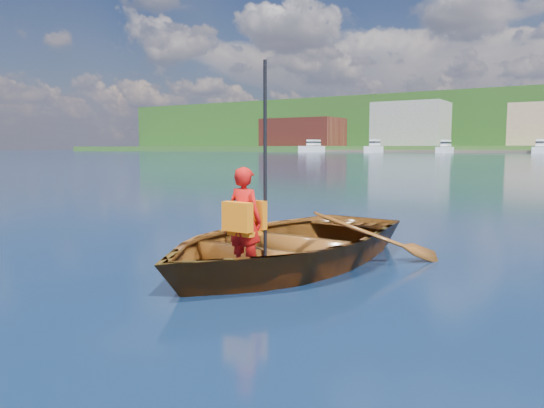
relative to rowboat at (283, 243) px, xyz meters
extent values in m
plane|color=#0C243B|center=(-1.26, 0.16, -0.27)|extent=(600.00, 600.00, 0.00)
imported|color=brown|center=(0.00, 0.00, 0.00)|extent=(3.19, 4.25, 0.84)
imported|color=red|center=(0.08, -0.91, 0.38)|extent=(0.42, 0.29, 1.10)
cube|color=orange|center=(0.07, -1.03, 0.43)|extent=(0.35, 0.13, 0.30)
cube|color=orange|center=(0.09, -0.79, 0.43)|extent=(0.35, 0.11, 0.30)
cube|color=orange|center=(0.08, -0.91, 0.25)|extent=(0.32, 0.24, 0.05)
cylinder|color=black|center=(0.24, -0.77, 0.92)|extent=(0.04, 0.04, 2.18)
cube|color=brown|center=(-91.26, 165.16, 6.73)|extent=(28.00, 16.00, 10.00)
cube|color=gray|center=(-51.26, 165.16, 8.73)|extent=(22.00, 16.00, 14.00)
cube|color=white|center=(-75.68, 143.16, 0.60)|extent=(3.31, 11.83, 2.16)
cube|color=white|center=(-75.68, 144.35, 2.79)|extent=(2.32, 5.32, 1.80)
cube|color=black|center=(-75.68, 144.35, 2.89)|extent=(2.38, 5.56, 0.50)
cube|color=white|center=(-55.10, 143.16, 0.56)|extent=(2.55, 9.11, 2.08)
cube|color=white|center=(-55.10, 144.08, 2.71)|extent=(1.79, 4.10, 1.80)
cube|color=black|center=(-55.10, 144.08, 2.81)|extent=(1.84, 4.28, 0.50)
cube|color=white|center=(-34.53, 143.16, 0.45)|extent=(2.62, 9.36, 1.81)
cube|color=white|center=(-34.53, 144.10, 2.44)|extent=(1.83, 4.21, 1.80)
cube|color=black|center=(-34.53, 144.10, 2.54)|extent=(1.89, 4.40, 0.50)
cube|color=white|center=(-11.13, 143.16, 0.45)|extent=(2.74, 9.78, 1.79)
cube|color=white|center=(-11.13, 144.14, 2.42)|extent=(1.92, 4.40, 1.80)
cube|color=black|center=(-11.13, 144.14, 2.52)|extent=(1.97, 4.60, 0.50)
cylinder|color=#382314|center=(-132.19, 248.36, 15.15)|extent=(0.80, 0.80, 3.55)
sphere|color=#1D5115|center=(-132.19, 248.36, 19.88)|extent=(6.63, 6.63, 6.63)
cylinder|color=#382314|center=(-26.15, 237.14, 12.35)|extent=(0.80, 0.80, 2.44)
sphere|color=#1D5115|center=(-26.15, 237.14, 15.60)|extent=(4.56, 4.56, 4.56)
cylinder|color=#382314|center=(-105.61, 220.17, 9.45)|extent=(0.80, 0.80, 3.44)
sphere|color=#1D5115|center=(-105.61, 220.17, 14.05)|extent=(6.43, 6.43, 6.43)
cylinder|color=#382314|center=(-118.43, 245.31, 14.01)|extent=(0.80, 0.80, 2.50)
sphere|color=#1D5115|center=(-118.43, 245.31, 17.34)|extent=(4.66, 4.66, 4.66)
cylinder|color=#382314|center=(-104.00, 225.06, 9.97)|extent=(0.80, 0.80, 2.52)
sphere|color=#1D5115|center=(-104.00, 225.06, 13.34)|extent=(4.71, 4.71, 4.71)
cylinder|color=#382314|center=(-72.57, 269.26, 18.90)|extent=(0.80, 0.80, 2.70)
sphere|color=#1D5115|center=(-72.57, 269.26, 22.51)|extent=(5.05, 5.05, 5.05)
cylinder|color=#382314|center=(-154.38, 267.16, 18.60)|extent=(0.80, 0.80, 2.94)
sphere|color=#1D5115|center=(-154.38, 267.16, 22.53)|extent=(5.50, 5.50, 5.50)
cylinder|color=#382314|center=(-26.67, 235.80, 12.24)|extent=(0.80, 0.80, 2.76)
sphere|color=#1D5115|center=(-26.67, 235.80, 15.91)|extent=(5.14, 5.14, 5.14)
camera|label=1|loc=(3.21, -5.34, 1.13)|focal=35.00mm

